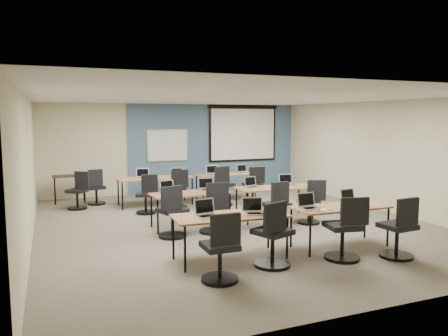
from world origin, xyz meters
name	(u,v)px	position (x,y,z in m)	size (l,w,h in m)	color
floor	(234,224)	(0.00, 0.00, 0.00)	(8.00, 9.00, 0.02)	#6B6354
ceiling	(235,98)	(0.00, 0.00, 2.70)	(8.00, 9.00, 0.02)	white
wall_back	(176,148)	(0.00, 4.50, 1.35)	(8.00, 0.04, 2.70)	beige
wall_front	(388,198)	(0.00, -4.50, 1.35)	(8.00, 0.04, 2.70)	beige
wall_left	(28,170)	(-4.00, 0.00, 1.35)	(0.04, 9.00, 2.70)	beige
wall_right	(384,156)	(4.00, 0.00, 1.35)	(0.04, 9.00, 2.70)	beige
blue_accent_panel	(215,147)	(1.25, 4.47, 1.35)	(5.50, 0.04, 2.70)	#3D5977
whiteboard	(168,146)	(-0.30, 4.43, 1.45)	(1.28, 0.03, 0.98)	#ACACAC
projector_screen	(243,130)	(2.20, 4.41, 1.89)	(2.40, 0.10, 1.82)	black
training_table_front_left	(230,218)	(-0.98, -2.10, 0.69)	(1.85, 0.77, 0.73)	#935A36
training_table_front_right	(340,209)	(1.08, -2.19, 0.68)	(1.74, 0.73, 0.73)	#A26E2B
training_table_mid_left	(191,195)	(-0.93, 0.15, 0.68)	(1.66, 0.69, 0.73)	#945F33
training_table_mid_right	(275,189)	(1.05, 0.13, 0.68)	(1.75, 0.73, 0.73)	olive
training_table_back_left	(155,179)	(-1.09, 2.74, 0.69)	(1.94, 0.81, 0.73)	#AA7639
training_table_back_right	(226,176)	(0.90, 2.69, 0.68)	(1.66, 0.69, 0.73)	brown
laptop_0	(206,212)	(-1.37, -2.04, 0.80)	(0.35, 0.30, 0.27)	#A8A7AC
mouse_0	(225,218)	(-1.18, -2.35, 0.74)	(0.06, 0.10, 0.03)	white
task_chair_0	(221,253)	(-1.49, -2.99, 0.42)	(0.53, 0.53, 1.01)	black
laptop_1	(254,210)	(-0.59, -2.17, 0.79)	(0.34, 0.29, 0.26)	#B9B9B9
mouse_1	(271,214)	(-0.37, -2.33, 0.74)	(0.06, 0.10, 0.03)	white
task_chair_1	(273,240)	(-0.53, -2.70, 0.43)	(0.59, 0.57, 1.04)	black
laptop_2	(309,205)	(0.47, -2.13, 0.79)	(0.35, 0.30, 0.26)	#A6A6AB
mouse_2	(330,209)	(0.76, -2.34, 0.74)	(0.05, 0.09, 0.03)	white
task_chair_2	(345,233)	(0.71, -2.83, 0.44)	(0.57, 0.57, 1.05)	black
laptop_3	(351,200)	(1.43, -2.03, 0.79)	(0.34, 0.29, 0.26)	silver
mouse_3	(370,205)	(1.62, -2.32, 0.74)	(0.06, 0.09, 0.03)	white
task_chair_3	(399,233)	(1.58, -3.10, 0.42)	(0.55, 0.55, 1.02)	black
laptop_4	(168,189)	(-1.36, 0.36, 0.79)	(0.33, 0.28, 0.25)	silver
mouse_4	(179,194)	(-1.20, 0.06, 0.74)	(0.06, 0.09, 0.03)	white
task_chair_4	(172,216)	(-1.52, -0.52, 0.42)	(0.55, 0.55, 1.02)	black
laptop_5	(207,187)	(-0.50, 0.34, 0.79)	(0.34, 0.29, 0.26)	#B1B2BF
mouse_5	(219,191)	(-0.32, 0.09, 0.74)	(0.06, 0.09, 0.03)	white
task_chair_5	(214,212)	(-0.65, -0.49, 0.43)	(0.56, 0.56, 1.04)	black
laptop_6	(252,185)	(0.55, 0.31, 0.79)	(0.31, 0.26, 0.24)	#AAAAAA
mouse_6	(266,188)	(0.80, 0.09, 0.74)	(0.06, 0.10, 0.03)	white
task_chair_6	(277,209)	(0.65, -0.70, 0.42)	(0.53, 0.53, 1.00)	black
laptop_7	(287,182)	(1.49, 0.35, 0.79)	(0.32, 0.27, 0.24)	silver
mouse_7	(302,185)	(1.74, 0.11, 0.74)	(0.07, 0.10, 0.04)	white
task_chair_7	(311,206)	(1.55, -0.56, 0.40)	(0.50, 0.49, 0.97)	black
laptop_8	(143,176)	(-1.40, 2.73, 0.79)	(0.33, 0.28, 0.25)	silver
mouse_8	(150,179)	(-1.28, 2.49, 0.74)	(0.06, 0.09, 0.03)	white
task_chair_8	(147,197)	(-1.52, 1.76, 0.39)	(0.49, 0.47, 0.96)	black
laptop_9	(178,175)	(-0.50, 2.64, 0.79)	(0.31, 0.26, 0.23)	#AAAAAB
mouse_9	(184,176)	(-0.36, 2.55, 0.74)	(0.06, 0.10, 0.04)	white
task_chair_9	(177,192)	(-0.68, 2.06, 0.42)	(0.53, 0.53, 1.00)	black
laptop_10	(213,172)	(0.53, 2.72, 0.79)	(0.33, 0.28, 0.25)	#B2B2B2
mouse_10	(226,174)	(0.83, 2.51, 0.74)	(0.06, 0.10, 0.03)	white
task_chair_10	(222,189)	(0.49, 1.98, 0.44)	(0.60, 0.57, 1.05)	black
laptop_11	(243,171)	(1.44, 2.75, 0.79)	(0.31, 0.26, 0.24)	silver
mouse_11	(255,173)	(1.69, 2.44, 0.74)	(0.05, 0.09, 0.03)	white
task_chair_11	(254,188)	(1.40, 1.94, 0.41)	(0.52, 0.52, 1.00)	black
blue_mousepad	(227,220)	(-1.17, -2.39, 0.73)	(0.24, 0.20, 0.01)	#08068C
snack_bowl	(267,213)	(-0.44, -2.33, 0.76)	(0.28, 0.28, 0.07)	olive
snack_plate	(322,210)	(0.60, -2.35, 0.74)	(0.17, 0.17, 0.01)	white
coffee_cup	(319,209)	(0.50, -2.39, 0.77)	(0.05, 0.05, 0.05)	white
utility_table	(69,179)	(-3.16, 3.88, 0.65)	(0.87, 0.48, 0.75)	#36221B
spare_chair_a	(96,190)	(-2.53, 3.36, 0.39)	(0.46, 0.46, 0.95)	black
spare_chair_b	(79,194)	(-3.00, 2.91, 0.40)	(0.55, 0.48, 0.96)	black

